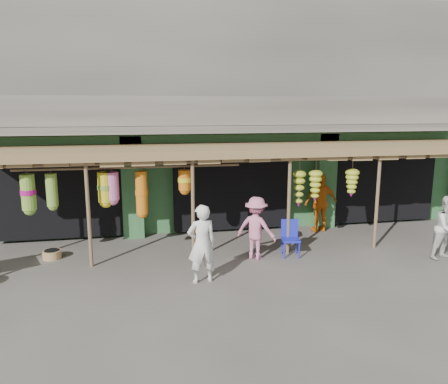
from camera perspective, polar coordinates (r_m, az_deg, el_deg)
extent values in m
plane|color=#514C47|center=(11.70, 3.28, -8.00)|extent=(80.00, 80.00, 0.00)
cube|color=gray|center=(15.98, -1.06, 15.35)|extent=(16.00, 6.00, 4.00)
cube|color=#2D6033|center=(16.26, -1.11, 2.92)|extent=(16.00, 5.70, 3.00)
cube|color=gray|center=(12.67, 1.60, 8.29)|extent=(16.00, 0.90, 0.22)
cube|color=gray|center=(12.27, 2.03, 10.53)|extent=(16.00, 0.10, 0.80)
cube|color=#2D6033|center=(13.08, 1.21, 6.85)|extent=(16.00, 0.35, 0.35)
cube|color=yellow|center=(12.92, -21.06, 5.60)|extent=(1.70, 0.06, 0.55)
cube|color=#B21414|center=(12.88, -21.09, 5.59)|extent=(1.30, 0.02, 0.30)
cube|color=black|center=(14.11, -19.95, 0.35)|extent=(3.60, 2.00, 2.50)
cube|color=black|center=(14.20, 0.38, 1.09)|extent=(3.60, 2.00, 2.50)
cube|color=black|center=(15.94, 18.30, 1.63)|extent=(3.60, 2.00, 2.50)
cube|color=#2D6033|center=(12.97, -11.88, 0.55)|extent=(0.60, 0.35, 3.00)
cube|color=#2D6033|center=(14.18, 13.13, 1.40)|extent=(0.60, 0.35, 3.00)
cylinder|color=brown|center=(10.88, -17.27, -2.84)|extent=(0.09, 0.09, 2.60)
cylinder|color=brown|center=(10.88, -4.07, -2.35)|extent=(0.09, 0.09, 2.60)
cylinder|color=brown|center=(11.44, 8.47, -1.77)|extent=(0.09, 0.09, 2.60)
cylinder|color=brown|center=(12.48, 19.36, -1.20)|extent=(0.09, 0.09, 2.60)
cylinder|color=brown|center=(10.88, 2.41, 4.10)|extent=(12.90, 0.08, 0.08)
cylinder|color=brown|center=(11.01, -12.18, 3.15)|extent=(5.50, 0.06, 0.06)
cube|color=brown|center=(11.98, 2.37, 5.62)|extent=(14.00, 2.70, 0.22)
cylinder|color=#1C23B7|center=(11.33, 7.89, -7.61)|extent=(0.04, 0.04, 0.42)
cylinder|color=#1C23B7|center=(11.40, 9.80, -7.55)|extent=(0.04, 0.04, 0.42)
cylinder|color=#1C23B7|center=(11.68, 7.56, -7.01)|extent=(0.04, 0.04, 0.42)
cylinder|color=#1C23B7|center=(11.75, 9.41, -6.95)|extent=(0.04, 0.04, 0.42)
cube|color=#1C23B7|center=(11.47, 8.70, -6.17)|extent=(0.51, 0.51, 0.05)
cube|color=#1C23B7|center=(11.59, 8.54, -4.66)|extent=(0.45, 0.11, 0.48)
cylinder|color=#A87A4E|center=(12.11, -21.54, -7.59)|extent=(0.47, 0.47, 0.21)
imported|color=silver|center=(9.61, -2.92, -6.78)|extent=(0.69, 0.51, 1.76)
imported|color=silver|center=(12.40, 27.19, -4.18)|extent=(0.92, 0.80, 1.64)
imported|color=orange|center=(13.75, 12.52, -1.36)|extent=(1.12, 0.56, 1.83)
imported|color=#CB6B8D|center=(11.11, 4.22, -4.71)|extent=(1.18, 1.11, 1.61)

